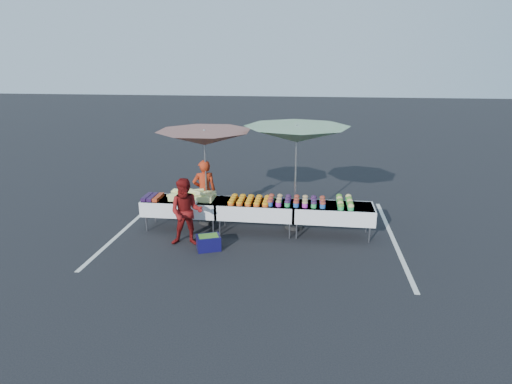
# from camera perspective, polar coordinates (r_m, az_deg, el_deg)

# --- Properties ---
(ground) EXTENTS (80.00, 80.00, 0.00)m
(ground) POSITION_cam_1_polar(r_m,az_deg,el_deg) (10.33, 0.00, -5.30)
(ground) COLOR black
(stripe_left) EXTENTS (0.10, 5.00, 0.00)m
(stripe_left) POSITION_cam_1_polar(r_m,az_deg,el_deg) (11.18, -16.54, -4.26)
(stripe_left) COLOR silver
(stripe_left) RESTS_ON ground
(stripe_right) EXTENTS (0.10, 5.00, 0.00)m
(stripe_right) POSITION_cam_1_polar(r_m,az_deg,el_deg) (10.45, 17.78, -5.91)
(stripe_right) COLOR silver
(stripe_right) RESTS_ON ground
(table_left) EXTENTS (1.86, 0.81, 0.75)m
(table_left) POSITION_cam_1_polar(r_m,az_deg,el_deg) (10.50, -9.79, -1.80)
(table_left) COLOR white
(table_left) RESTS_ON ground
(table_center) EXTENTS (1.86, 0.81, 0.75)m
(table_center) POSITION_cam_1_polar(r_m,az_deg,el_deg) (10.13, 0.00, -2.25)
(table_center) COLOR white
(table_center) RESTS_ON ground
(table_right) EXTENTS (1.86, 0.81, 0.75)m
(table_right) POSITION_cam_1_polar(r_m,az_deg,el_deg) (10.07, 10.22, -2.66)
(table_right) COLOR white
(table_right) RESTS_ON ground
(berry_punnets) EXTENTS (0.40, 0.54, 0.08)m
(berry_punnets) POSITION_cam_1_polar(r_m,az_deg,el_deg) (10.61, -13.61, -0.66)
(berry_punnets) COLOR black
(berry_punnets) RESTS_ON table_left
(corn_pile) EXTENTS (1.16, 0.57, 0.26)m
(corn_pile) POSITION_cam_1_polar(r_m,az_deg,el_deg) (10.39, -8.51, -0.45)
(corn_pile) COLOR #C6C665
(corn_pile) RESTS_ON table_left
(plastic_bags) EXTENTS (0.30, 0.25, 0.05)m
(plastic_bags) POSITION_cam_1_polar(r_m,az_deg,el_deg) (10.08, -8.71, -1.39)
(plastic_bags) COLOR white
(plastic_bags) RESTS_ON table_left
(carrot_bowls) EXTENTS (0.95, 0.69, 0.11)m
(carrot_bowls) POSITION_cam_1_polar(r_m,az_deg,el_deg) (10.07, -0.85, -1.07)
(carrot_bowls) COLOR #D65317
(carrot_bowls) RESTS_ON table_center
(potato_cups) EXTENTS (1.34, 0.58, 0.16)m
(potato_cups) POSITION_cam_1_polar(r_m,az_deg,el_deg) (9.97, 5.42, -1.14)
(potato_cups) COLOR #21509E
(potato_cups) RESTS_ON table_right
(bean_baskets) EXTENTS (0.36, 0.86, 0.15)m
(bean_baskets) POSITION_cam_1_polar(r_m,az_deg,el_deg) (10.08, 11.75, -1.28)
(bean_baskets) COLOR green
(bean_baskets) RESTS_ON table_right
(vendor) EXTENTS (0.69, 0.58, 1.60)m
(vendor) POSITION_cam_1_polar(r_m,az_deg,el_deg) (10.82, -6.88, 0.12)
(vendor) COLOR #AD2D13
(vendor) RESTS_ON ground
(customer) EXTENTS (0.80, 0.66, 1.52)m
(customer) POSITION_cam_1_polar(r_m,az_deg,el_deg) (9.50, -9.28, -2.68)
(customer) COLOR maroon
(customer) RESTS_ON ground
(umbrella_left) EXTENTS (3.07, 3.07, 2.37)m
(umbrella_left) POSITION_cam_1_polar(r_m,az_deg,el_deg) (10.40, -6.89, 7.08)
(umbrella_left) COLOR black
(umbrella_left) RESTS_ON ground
(umbrella_right) EXTENTS (2.71, 2.71, 2.53)m
(umbrella_right) POSITION_cam_1_polar(r_m,az_deg,el_deg) (10.01, 5.45, 7.56)
(umbrella_right) COLOR black
(umbrella_right) RESTS_ON ground
(storage_bin) EXTENTS (0.60, 0.52, 0.33)m
(storage_bin) POSITION_cam_1_polar(r_m,az_deg,el_deg) (9.40, -6.35, -6.67)
(storage_bin) COLOR #0E0C3F
(storage_bin) RESTS_ON ground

